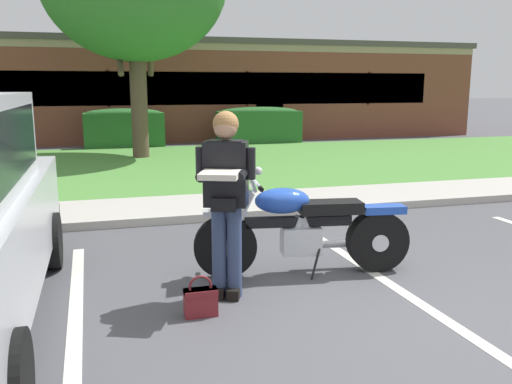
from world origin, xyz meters
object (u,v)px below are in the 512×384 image
at_px(brick_building, 107,90).
at_px(motorcycle, 311,227).
at_px(handbag, 201,300).
at_px(hedge_center_left, 259,125).
at_px(rider_person, 226,190).
at_px(hedge_left, 124,127).

bearing_deg(brick_building, motorcycle, -84.47).
bearing_deg(handbag, hedge_center_left, 71.79).
relative_size(rider_person, brick_building, 0.06).
height_order(hedge_left, brick_building, brick_building).
xyz_separation_m(handbag, hedge_center_left, (4.31, 13.10, 0.51)).
distance_m(hedge_left, hedge_center_left, 4.37).
distance_m(rider_person, brick_building, 18.53).
relative_size(motorcycle, rider_person, 1.31).
xyz_separation_m(handbag, brick_building, (-0.47, 18.85, 1.63)).
bearing_deg(hedge_left, rider_person, -88.33).
distance_m(motorcycle, handbag, 1.53).
distance_m(motorcycle, brick_building, 18.22).
relative_size(handbag, hedge_left, 0.15).
bearing_deg(motorcycle, hedge_left, 96.23).
distance_m(hedge_center_left, brick_building, 7.56).
relative_size(rider_person, hedge_left, 0.70).
distance_m(handbag, hedge_left, 13.11).
relative_size(hedge_left, brick_building, 0.09).
bearing_deg(handbag, brick_building, 91.42).
xyz_separation_m(handbag, hedge_left, (-0.06, 13.10, 0.51)).
xyz_separation_m(rider_person, handbag, (-0.31, -0.35, -0.86)).
height_order(rider_person, brick_building, brick_building).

